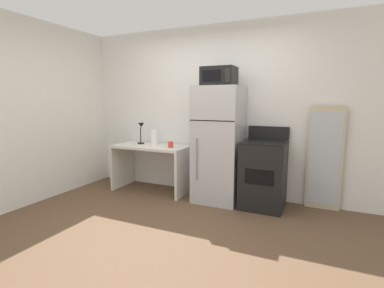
{
  "coord_description": "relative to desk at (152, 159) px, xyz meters",
  "views": [
    {
      "loc": [
        1.55,
        -2.55,
        1.47
      ],
      "look_at": [
        -0.1,
        1.1,
        0.85
      ],
      "focal_mm": 26.7,
      "sensor_mm": 36.0,
      "label": 1
    }
  ],
  "objects": [
    {
      "name": "microwave",
      "position": [
        1.14,
        -0.02,
        1.27
      ],
      "size": [
        0.46,
        0.35,
        0.26
      ],
      "color": "black",
      "rests_on": "refrigerator"
    },
    {
      "name": "wall_back_white",
      "position": [
        0.93,
        0.37,
        0.77
      ],
      "size": [
        5.0,
        0.1,
        2.6
      ],
      "primitive_type": "cube",
      "color": "white",
      "rests_on": "ground"
    },
    {
      "name": "coffee_mug",
      "position": [
        0.39,
        -0.07,
        0.27
      ],
      "size": [
        0.08,
        0.08,
        0.09
      ],
      "primitive_type": "cylinder",
      "color": "#D83F33",
      "rests_on": "desk"
    },
    {
      "name": "desk_lamp",
      "position": [
        -0.23,
        0.05,
        0.46
      ],
      "size": [
        0.14,
        0.12,
        0.35
      ],
      "color": "black",
      "rests_on": "desk"
    },
    {
      "name": "refrigerator",
      "position": [
        1.14,
        -0.0,
        0.3
      ],
      "size": [
        0.65,
        0.63,
        1.67
      ],
      "color": "#B7B7BC",
      "rests_on": "ground"
    },
    {
      "name": "leaning_mirror",
      "position": [
        2.55,
        0.26,
        0.17
      ],
      "size": [
        0.44,
        0.03,
        1.4
      ],
      "color": "#C6B793",
      "rests_on": "ground"
    },
    {
      "name": "wall_left_brick",
      "position": [
        -1.27,
        -1.33,
        0.77
      ],
      "size": [
        0.1,
        4.0,
        2.6
      ],
      "primitive_type": "cube",
      "color": "silver",
      "rests_on": "ground"
    },
    {
      "name": "desk",
      "position": [
        0.0,
        0.0,
        0.0
      ],
      "size": [
        1.23,
        0.61,
        0.75
      ],
      "color": "silver",
      "rests_on": "ground"
    },
    {
      "name": "ground_plane",
      "position": [
        0.93,
        -1.33,
        -0.53
      ],
      "size": [
        12.0,
        12.0,
        0.0
      ],
      "primitive_type": "plane",
      "color": "brown"
    },
    {
      "name": "oven_range",
      "position": [
        1.8,
        0.01,
        -0.06
      ],
      "size": [
        0.57,
        0.61,
        1.1
      ],
      "color": "black",
      "rests_on": "ground"
    },
    {
      "name": "paper_towel_roll",
      "position": [
        0.0,
        0.08,
        0.34
      ],
      "size": [
        0.11,
        0.11,
        0.24
      ],
      "primitive_type": "cylinder",
      "color": "white",
      "rests_on": "desk"
    }
  ]
}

